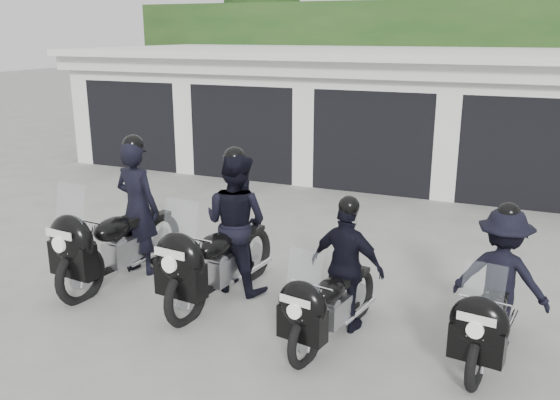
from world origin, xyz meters
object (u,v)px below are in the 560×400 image
at_px(police_bike_a, 122,223).
at_px(police_bike_d, 498,289).
at_px(police_bike_b, 227,234).
at_px(police_bike_c, 340,277).

distance_m(police_bike_a, police_bike_d, 4.95).
bearing_deg(police_bike_b, police_bike_a, -169.18).
bearing_deg(police_bike_c, police_bike_b, 174.98).
xyz_separation_m(police_bike_c, police_bike_d, (1.67, 0.32, 0.02)).
distance_m(police_bike_a, police_bike_b, 1.60).
height_order(police_bike_b, police_bike_d, police_bike_b).
xyz_separation_m(police_bike_a, police_bike_b, (1.59, 0.12, 0.03)).
height_order(police_bike_b, police_bike_c, police_bike_b).
bearing_deg(police_bike_c, police_bike_d, 21.22).
relative_size(police_bike_a, police_bike_c, 1.25).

